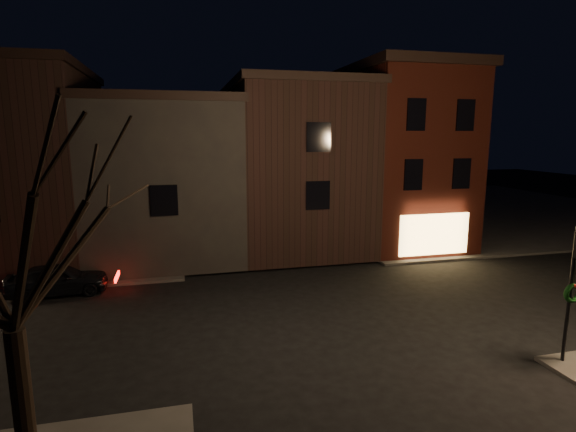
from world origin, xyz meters
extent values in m
plane|color=black|center=(0.00, 0.00, 0.00)|extent=(120.00, 120.00, 0.00)
cube|color=#2D2B28|center=(20.00, 20.00, 0.06)|extent=(30.00, 30.00, 0.12)
cube|color=#3D120A|center=(8.00, 9.50, 5.12)|extent=(6.00, 8.00, 10.00)
cube|color=black|center=(8.00, 9.50, 10.37)|extent=(6.50, 8.50, 0.50)
cube|color=#EFC16B|center=(8.00, 5.45, 1.42)|extent=(4.00, 0.12, 2.20)
cube|color=black|center=(1.50, 10.50, 4.62)|extent=(7.00, 10.00, 9.00)
cube|color=black|center=(1.50, 10.50, 9.32)|extent=(7.30, 10.30, 0.40)
cube|color=black|center=(-5.75, 10.50, 4.12)|extent=(7.50, 10.00, 8.00)
cube|color=black|center=(-5.75, 10.50, 8.32)|extent=(7.80, 10.30, 0.40)
cube|color=black|center=(-13.00, 10.50, 4.87)|extent=(7.00, 10.00, 9.50)
cube|color=black|center=(-13.00, 10.50, 9.82)|extent=(7.30, 10.30, 0.40)
cylinder|color=black|center=(5.60, -5.40, 2.12)|extent=(0.10, 0.10, 4.00)
torus|color=#0C380F|center=(5.60, -5.49, 2.22)|extent=(0.58, 0.14, 0.58)
sphere|color=#990C0C|center=(5.60, -5.51, 2.44)|extent=(0.12, 0.12, 0.12)
cylinder|color=black|center=(-8.00, -7.00, 1.69)|extent=(0.36, 0.36, 3.15)
imported|color=black|center=(-10.18, 4.50, 0.67)|extent=(4.07, 1.97, 1.34)
camera|label=1|loc=(-5.10, -15.30, 6.62)|focal=28.00mm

